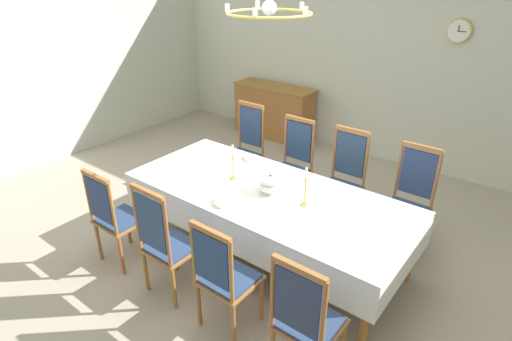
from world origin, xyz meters
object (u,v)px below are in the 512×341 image
at_px(chair_north_a, 245,148).
at_px(chair_south_b, 165,241).
at_px(chair_south_a, 115,216).
at_px(candlestick_west, 233,165).
at_px(chair_south_c, 224,276).
at_px(chair_south_d, 305,319).
at_px(dining_table, 267,197).
at_px(bowl_near_left, 252,158).
at_px(spoon_secondary, 216,199).
at_px(candlestick_east, 305,190).
at_px(spoon_primary, 246,156).
at_px(mounted_clock, 459,31).
at_px(sideboard, 274,111).
at_px(bowl_near_right, 224,203).
at_px(soup_tureen, 270,184).
at_px(chair_north_d, 409,199).
at_px(chair_north_b, 293,163).
at_px(chandelier, 269,12).
at_px(chair_north_c, 343,179).

xyz_separation_m(chair_north_a, chair_south_b, (0.75, -2.04, -0.01)).
height_order(chair_south_a, candlestick_west, candlestick_west).
height_order(chair_south_c, chair_south_d, chair_south_d).
relative_size(chair_south_c, chair_south_d, 0.96).
bearing_deg(dining_table, bowl_near_left, 139.63).
relative_size(chair_south_a, spoon_secondary, 5.88).
height_order(candlestick_east, spoon_secondary, candlestick_east).
distance_m(spoon_primary, mounted_clock, 3.16).
xyz_separation_m(chair_south_b, candlestick_west, (-0.08, 1.02, 0.33)).
bearing_deg(chair_south_b, sideboard, 112.07).
height_order(chair_south_d, spoon_secondary, chair_south_d).
height_order(bowl_near_right, spoon_primary, bowl_near_right).
xyz_separation_m(chair_north_a, soup_tureen, (1.14, -1.02, 0.27)).
xyz_separation_m(dining_table, chair_south_d, (1.08, -1.02, -0.12)).
xyz_separation_m(chair_north_d, spoon_secondary, (-1.37, -1.44, 0.18)).
xyz_separation_m(chair_north_a, chair_south_d, (2.19, -2.04, -0.02)).
bearing_deg(mounted_clock, chair_north_b, -119.31).
distance_m(soup_tureen, bowl_near_left, 0.77).
bearing_deg(chair_north_a, candlestick_east, 146.41).
xyz_separation_m(soup_tureen, candlestick_east, (0.39, 0.00, 0.06)).
bearing_deg(chair_north_d, dining_table, 43.23).
height_order(mounted_clock, chandelier, chandelier).
bearing_deg(chair_north_c, candlestick_west, 53.24).
bearing_deg(chair_south_b, spoon_secondary, 83.37).
xyz_separation_m(bowl_near_right, mounted_clock, (0.93, 3.47, 1.23)).
height_order(spoon_secondary, mounted_clock, mounted_clock).
bearing_deg(candlestick_west, chandelier, 0.00).
bearing_deg(chair_north_a, candlestick_west, 123.28).
distance_m(dining_table, chair_south_d, 1.49).
bearing_deg(spoon_secondary, chair_south_d, -18.88).
bearing_deg(dining_table, chair_north_d, 43.23).
bearing_deg(chair_south_a, chair_north_c, 54.85).
xyz_separation_m(chair_south_c, soup_tureen, (-0.29, 1.01, 0.30)).
height_order(chair_north_d, candlestick_west, chair_north_d).
height_order(chair_north_a, candlestick_east, chair_north_a).
height_order(chair_north_a, chair_south_c, chair_north_a).
relative_size(chair_south_c, spoon_secondary, 5.93).
xyz_separation_m(dining_table, chandelier, (0.00, 0.00, 1.73)).
bearing_deg(chair_south_a, candlestick_west, 56.54).
height_order(chair_north_b, chair_south_c, chair_north_b).
xyz_separation_m(chair_north_a, chair_north_b, (0.75, -0.00, -0.01)).
bearing_deg(dining_table, chair_south_a, -137.43).
relative_size(chair_north_c, bowl_near_left, 6.84).
height_order(chair_north_b, chair_north_c, chair_north_c).
xyz_separation_m(chair_south_c, candlestick_west, (-0.76, 1.01, 0.36)).
xyz_separation_m(soup_tureen, spoon_primary, (-0.72, 0.51, -0.09)).
bearing_deg(candlestick_west, chair_south_c, -53.10).
distance_m(chair_north_d, mounted_clock, 2.48).
height_order(candlestick_west, sideboard, candlestick_west).
xyz_separation_m(chair_south_b, chair_north_b, (-0.00, 2.04, -0.01)).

